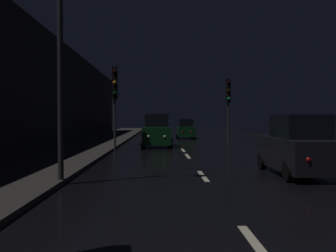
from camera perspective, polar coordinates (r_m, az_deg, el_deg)
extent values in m
cube|color=black|center=(26.70, 1.66, -2.93)|extent=(25.07, 84.00, 0.02)
cube|color=#33302D|center=(27.10, -11.85, -2.72)|extent=(4.40, 84.00, 0.15)
cube|color=#2D2B28|center=(24.35, -19.45, 5.59)|extent=(0.80, 63.00, 7.60)
cube|color=beige|center=(5.61, 14.26, -18.34)|extent=(0.16, 2.20, 0.01)
cube|color=beige|center=(11.95, 5.56, -7.87)|extent=(0.16, 2.20, 0.01)
cube|color=beige|center=(18.19, 3.12, -4.78)|extent=(0.16, 2.20, 0.01)
cube|color=beige|center=(21.54, 2.41, -3.86)|extent=(0.16, 2.20, 0.01)
cylinder|color=#38383A|center=(28.87, 9.50, 0.51)|extent=(0.12, 0.12, 3.15)
cube|color=black|center=(28.95, 9.51, 5.51)|extent=(0.31, 0.34, 1.90)
sphere|color=black|center=(28.83, 9.58, 6.79)|extent=(0.22, 0.22, 0.22)
sphere|color=black|center=(28.78, 9.58, 5.54)|extent=(0.22, 0.22, 0.22)
sphere|color=#19D84C|center=(28.73, 9.57, 4.28)|extent=(0.22, 0.22, 0.22)
cylinder|color=#38383A|center=(21.38, -8.41, 0.15)|extent=(0.12, 0.12, 3.04)
cube|color=black|center=(21.48, -8.42, 6.75)|extent=(0.32, 0.35, 1.90)
sphere|color=black|center=(21.37, -8.47, 8.48)|extent=(0.22, 0.22, 0.22)
sphere|color=orange|center=(21.30, -8.46, 6.80)|extent=(0.22, 0.22, 0.22)
sphere|color=black|center=(21.25, -8.46, 5.10)|extent=(0.22, 0.22, 0.22)
cylinder|color=#2D2D30|center=(10.76, -16.68, 8.98)|extent=(0.16, 0.16, 6.71)
cube|color=#0F3819|center=(24.40, -1.79, -1.44)|extent=(1.83, 4.26, 1.12)
cube|color=black|center=(24.53, -1.79, 0.87)|extent=(1.55, 2.13, 0.85)
cylinder|color=black|center=(22.95, 0.42, -2.75)|extent=(0.22, 0.65, 0.65)
cylinder|color=black|center=(22.96, -4.05, -2.76)|extent=(0.22, 0.65, 0.65)
cylinder|color=black|center=(25.93, 0.21, -2.31)|extent=(0.22, 0.65, 0.65)
cylinder|color=black|center=(25.94, -3.75, -2.31)|extent=(0.22, 0.65, 0.65)
sphere|color=white|center=(22.32, -0.54, -1.68)|extent=(0.18, 0.18, 0.18)
sphere|color=white|center=(22.33, -3.11, -1.68)|extent=(0.18, 0.18, 0.18)
sphere|color=red|center=(26.49, -0.68, -1.24)|extent=(0.18, 0.18, 0.18)
sphere|color=red|center=(26.50, -2.85, -1.24)|extent=(0.18, 0.18, 0.18)
cube|color=black|center=(12.89, 19.88, -4.07)|extent=(1.68, 3.91, 1.02)
cube|color=black|center=(12.72, 20.13, -0.07)|extent=(1.42, 1.95, 0.78)
cylinder|color=black|center=(13.97, 14.66, -5.39)|extent=(0.20, 0.60, 0.60)
cylinder|color=black|center=(14.50, 20.93, -5.19)|extent=(0.20, 0.60, 0.60)
cylinder|color=black|center=(11.38, 18.50, -6.89)|extent=(0.20, 0.60, 0.60)
sphere|color=slate|center=(14.55, 15.43, -3.47)|extent=(0.17, 0.17, 0.17)
sphere|color=slate|center=(14.84, 18.84, -3.39)|extent=(0.17, 0.17, 0.17)
sphere|color=red|center=(10.96, 21.28, -4.99)|extent=(0.17, 0.17, 0.17)
cube|color=#0F3819|center=(34.91, 2.79, -0.86)|extent=(1.57, 3.65, 0.96)
cube|color=black|center=(34.76, 2.81, 0.52)|extent=(1.33, 1.83, 0.73)
cylinder|color=black|center=(36.15, 1.43, -1.42)|extent=(0.19, 0.56, 0.56)
cylinder|color=black|center=(36.26, 3.85, -1.41)|extent=(0.19, 0.56, 0.56)
cylinder|color=black|center=(33.60, 1.64, -1.61)|extent=(0.19, 0.56, 0.56)
cylinder|color=black|center=(33.72, 4.25, -1.60)|extent=(0.19, 0.56, 0.56)
sphere|color=slate|center=(36.67, 1.91, -0.76)|extent=(0.16, 0.16, 0.16)
sphere|color=slate|center=(36.73, 3.25, -0.76)|extent=(0.16, 0.16, 0.16)
sphere|color=red|center=(33.10, 2.27, -0.97)|extent=(0.16, 0.16, 0.16)
sphere|color=red|center=(33.16, 3.76, -0.96)|extent=(0.16, 0.16, 0.16)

